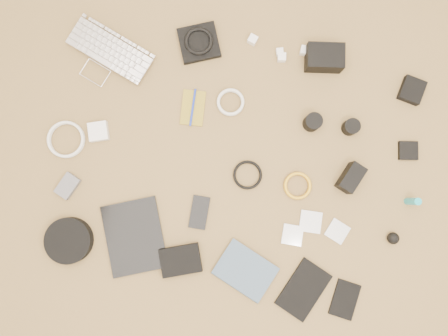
% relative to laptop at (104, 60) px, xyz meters
% --- Properties ---
extents(room_shell, '(4.04, 4.04, 2.58)m').
position_rel_laptop_xyz_m(room_shell, '(0.55, -0.34, 1.24)').
color(room_shell, olive).
rests_on(room_shell, ground).
extents(laptop, '(0.40, 0.34, 0.03)m').
position_rel_laptop_xyz_m(laptop, '(0.00, 0.00, 0.00)').
color(laptop, silver).
rests_on(laptop, ground).
extents(headphone_pouch, '(0.19, 0.19, 0.03)m').
position_rel_laptop_xyz_m(headphone_pouch, '(0.36, 0.13, 0.00)').
color(headphone_pouch, black).
rests_on(headphone_pouch, ground).
extents(headphones, '(0.13, 0.13, 0.01)m').
position_rel_laptop_xyz_m(headphones, '(0.36, 0.13, 0.02)').
color(headphones, black).
rests_on(headphones, headphone_pouch).
extents(charger_a, '(0.04, 0.04, 0.03)m').
position_rel_laptop_xyz_m(charger_a, '(0.56, 0.18, 0.00)').
color(charger_a, white).
rests_on(charger_a, ground).
extents(charger_b, '(0.03, 0.03, 0.03)m').
position_rel_laptop_xyz_m(charger_b, '(0.68, 0.15, -0.00)').
color(charger_b, white).
rests_on(charger_b, ground).
extents(charger_c, '(0.03, 0.03, 0.03)m').
position_rel_laptop_xyz_m(charger_c, '(0.77, 0.17, 0.00)').
color(charger_c, white).
rests_on(charger_c, ground).
extents(charger_d, '(0.04, 0.04, 0.03)m').
position_rel_laptop_xyz_m(charger_d, '(0.69, 0.13, 0.00)').
color(charger_d, white).
rests_on(charger_d, ground).
extents(dslr_camera, '(0.15, 0.12, 0.08)m').
position_rel_laptop_xyz_m(dslr_camera, '(0.85, 0.15, 0.03)').
color(dslr_camera, black).
rests_on(dslr_camera, ground).
extents(lens_pouch, '(0.10, 0.11, 0.03)m').
position_rel_laptop_xyz_m(lens_pouch, '(1.21, 0.08, 0.00)').
color(lens_pouch, black).
rests_on(lens_pouch, ground).
extents(notebook_olive, '(0.10, 0.14, 0.01)m').
position_rel_laptop_xyz_m(notebook_olive, '(0.38, -0.13, -0.01)').
color(notebook_olive, olive).
rests_on(notebook_olive, ground).
extents(pen_blue, '(0.01, 0.15, 0.01)m').
position_rel_laptop_xyz_m(pen_blue, '(0.38, -0.13, -0.00)').
color(pen_blue, '#152AAE').
rests_on(pen_blue, notebook_olive).
extents(cable_white_a, '(0.14, 0.14, 0.01)m').
position_rel_laptop_xyz_m(cable_white_a, '(0.52, -0.08, -0.01)').
color(cable_white_a, silver).
rests_on(cable_white_a, ground).
extents(lens_a, '(0.08, 0.08, 0.07)m').
position_rel_laptop_xyz_m(lens_a, '(0.84, -0.11, 0.02)').
color(lens_a, black).
rests_on(lens_a, ground).
extents(lens_b, '(0.07, 0.07, 0.06)m').
position_rel_laptop_xyz_m(lens_b, '(1.00, -0.10, 0.01)').
color(lens_b, black).
rests_on(lens_b, ground).
extents(card_reader, '(0.08, 0.08, 0.02)m').
position_rel_laptop_xyz_m(card_reader, '(1.23, -0.15, -0.00)').
color(card_reader, black).
rests_on(card_reader, ground).
extents(power_brick, '(0.09, 0.09, 0.03)m').
position_rel_laptop_xyz_m(power_brick, '(0.03, -0.28, 0.00)').
color(power_brick, white).
rests_on(power_brick, ground).
extents(cable_white_b, '(0.19, 0.19, 0.01)m').
position_rel_laptop_xyz_m(cable_white_b, '(-0.09, -0.33, -0.01)').
color(cable_white_b, silver).
rests_on(cable_white_b, ground).
extents(cable_black, '(0.12, 0.12, 0.01)m').
position_rel_laptop_xyz_m(cable_black, '(0.63, -0.35, -0.01)').
color(cable_black, black).
rests_on(cable_black, ground).
extents(cable_yellow, '(0.14, 0.14, 0.01)m').
position_rel_laptop_xyz_m(cable_yellow, '(0.83, -0.36, -0.01)').
color(cable_yellow, gold).
rests_on(cable_yellow, ground).
extents(flash, '(0.10, 0.12, 0.08)m').
position_rel_laptop_xyz_m(flash, '(1.02, -0.30, 0.03)').
color(flash, black).
rests_on(flash, ground).
extents(lens_cleaner, '(0.03, 0.03, 0.10)m').
position_rel_laptop_xyz_m(lens_cleaner, '(1.26, -0.35, 0.03)').
color(lens_cleaner, '#1BA0AF').
rests_on(lens_cleaner, ground).
extents(battery_charger, '(0.09, 0.11, 0.03)m').
position_rel_laptop_xyz_m(battery_charger, '(-0.05, -0.51, -0.00)').
color(battery_charger, '#59595E').
rests_on(battery_charger, ground).
extents(tablet, '(0.30, 0.34, 0.01)m').
position_rel_laptop_xyz_m(tablet, '(0.24, -0.66, -0.01)').
color(tablet, black).
rests_on(tablet, ground).
extents(phone, '(0.07, 0.13, 0.01)m').
position_rel_laptop_xyz_m(phone, '(0.47, -0.53, -0.01)').
color(phone, black).
rests_on(phone, ground).
extents(filter_case_left, '(0.08, 0.08, 0.01)m').
position_rel_laptop_xyz_m(filter_case_left, '(0.84, -0.55, -0.01)').
color(filter_case_left, silver).
rests_on(filter_case_left, ground).
extents(filter_case_mid, '(0.08, 0.08, 0.01)m').
position_rel_laptop_xyz_m(filter_case_mid, '(0.90, -0.49, -0.01)').
color(filter_case_mid, silver).
rests_on(filter_case_mid, ground).
extents(filter_case_right, '(0.10, 0.10, 0.01)m').
position_rel_laptop_xyz_m(filter_case_right, '(1.01, -0.51, -0.01)').
color(filter_case_right, silver).
rests_on(filter_case_right, ground).
extents(air_blower, '(0.06, 0.06, 0.05)m').
position_rel_laptop_xyz_m(air_blower, '(1.22, -0.50, 0.01)').
color(air_blower, black).
rests_on(air_blower, ground).
extents(headphone_case, '(0.23, 0.23, 0.05)m').
position_rel_laptop_xyz_m(headphone_case, '(0.00, -0.71, 0.01)').
color(headphone_case, black).
rests_on(headphone_case, ground).
extents(drive_case, '(0.18, 0.15, 0.04)m').
position_rel_laptop_xyz_m(drive_case, '(0.43, -0.72, 0.01)').
color(drive_case, black).
rests_on(drive_case, ground).
extents(paperback, '(0.26, 0.23, 0.02)m').
position_rel_laptop_xyz_m(paperback, '(0.65, -0.79, -0.00)').
color(paperback, '#3D5268').
rests_on(paperback, ground).
extents(notebook_black_a, '(0.20, 0.24, 0.01)m').
position_rel_laptop_xyz_m(notebook_black_a, '(0.91, -0.75, -0.01)').
color(notebook_black_a, black).
rests_on(notebook_black_a, ground).
extents(notebook_black_b, '(0.11, 0.15, 0.01)m').
position_rel_laptop_xyz_m(notebook_black_b, '(1.08, -0.76, -0.01)').
color(notebook_black_b, black).
rests_on(notebook_black_b, ground).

